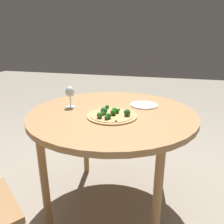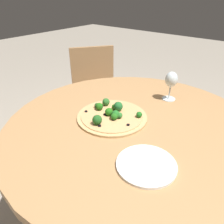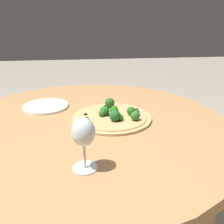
{
  "view_description": "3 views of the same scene",
  "coord_description": "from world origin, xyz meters",
  "px_view_note": "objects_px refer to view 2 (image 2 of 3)",
  "views": [
    {
      "loc": [
        0.37,
        -1.38,
        1.26
      ],
      "look_at": [
        0.03,
        -0.1,
        0.8
      ],
      "focal_mm": 35.0,
      "sensor_mm": 36.0,
      "label": 1
    },
    {
      "loc": [
        0.7,
        0.45,
        1.3
      ],
      "look_at": [
        0.03,
        -0.1,
        0.8
      ],
      "focal_mm": 35.0,
      "sensor_mm": 36.0,
      "label": 2
    },
    {
      "loc": [
        -0.92,
        0.01,
        1.18
      ],
      "look_at": [
        0.03,
        -0.1,
        0.8
      ],
      "focal_mm": 40.0,
      "sensor_mm": 36.0,
      "label": 3
    }
  ],
  "objects_px": {
    "wine_glass": "(171,81)",
    "chair": "(96,95)",
    "pizza": "(112,115)",
    "plate_near": "(146,165)"
  },
  "relations": [
    {
      "from": "chair",
      "to": "pizza",
      "type": "xyz_separation_m",
      "value": [
        0.6,
        0.68,
        0.32
      ]
    },
    {
      "from": "chair",
      "to": "wine_glass",
      "type": "relative_size",
      "value": 5.57
    },
    {
      "from": "wine_glass",
      "to": "chair",
      "type": "bearing_deg",
      "value": -108.0
    },
    {
      "from": "pizza",
      "to": "wine_glass",
      "type": "distance_m",
      "value": 0.38
    },
    {
      "from": "pizza",
      "to": "plate_near",
      "type": "bearing_deg",
      "value": 59.71
    },
    {
      "from": "chair",
      "to": "wine_glass",
      "type": "distance_m",
      "value": 0.93
    },
    {
      "from": "chair",
      "to": "pizza",
      "type": "relative_size",
      "value": 2.66
    },
    {
      "from": "chair",
      "to": "plate_near",
      "type": "xyz_separation_m",
      "value": [
        0.77,
        0.97,
        0.31
      ]
    },
    {
      "from": "pizza",
      "to": "plate_near",
      "type": "distance_m",
      "value": 0.34
    },
    {
      "from": "chair",
      "to": "pizza",
      "type": "distance_m",
      "value": 0.96
    }
  ]
}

